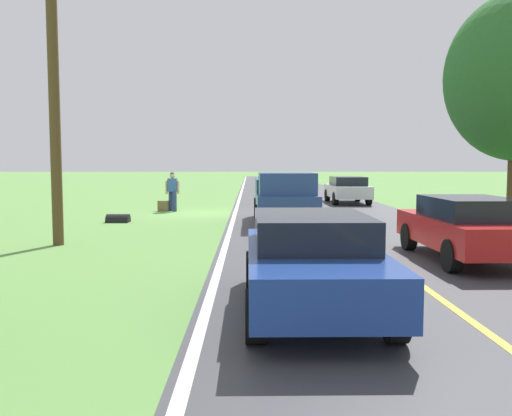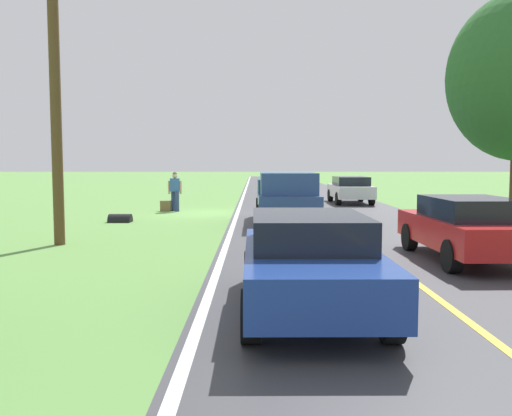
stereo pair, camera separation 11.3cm
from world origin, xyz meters
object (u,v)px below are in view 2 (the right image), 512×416
at_px(suitcase_carried, 166,206).
at_px(hitchhiker_walking, 175,189).
at_px(sedan_ahead_same_lane, 309,260).
at_px(sedan_near_oncoming, 350,189).
at_px(utility_pole_roadside, 55,93).
at_px(sedan_mid_oncoming, 468,227).
at_px(pickup_truck_passing, 286,197).

bearing_deg(suitcase_carried, hitchhiker_walking, 100.86).
bearing_deg(hitchhiker_walking, sedan_ahead_same_lane, 104.80).
bearing_deg(sedan_near_oncoming, hitchhiker_walking, 28.76).
height_order(hitchhiker_walking, suitcase_carried, hitchhiker_walking).
bearing_deg(hitchhiker_walking, utility_pole_roadside, 80.76).
xyz_separation_m(suitcase_carried, sedan_near_oncoming, (-9.00, -4.77, 0.52)).
distance_m(hitchhiker_walking, suitcase_carried, 0.86).
xyz_separation_m(sedan_mid_oncoming, sedan_ahead_same_lane, (3.90, 4.13, 0.00)).
bearing_deg(hitchhiker_walking, suitcase_carried, 8.51).
relative_size(hitchhiker_walking, sedan_ahead_same_lane, 0.40).
distance_m(suitcase_carried, sedan_near_oncoming, 10.20).
height_order(suitcase_carried, sedan_near_oncoming, sedan_near_oncoming).
distance_m(sedan_ahead_same_lane, utility_pole_roadside, 9.36).
relative_size(hitchhiker_walking, pickup_truck_passing, 0.32).
bearing_deg(utility_pole_roadside, suitcase_carried, -96.90).
height_order(sedan_mid_oncoming, sedan_near_oncoming, same).
bearing_deg(suitcase_carried, sedan_mid_oncoming, 37.68).
distance_m(pickup_truck_passing, sedan_ahead_same_lane, 11.37).
xyz_separation_m(suitcase_carried, pickup_truck_passing, (-5.07, 4.99, 0.73)).
bearing_deg(utility_pole_roadside, sedan_near_oncoming, -124.85).
bearing_deg(sedan_ahead_same_lane, suitcase_carried, -73.77).
bearing_deg(sedan_ahead_same_lane, sedan_near_oncoming, -101.36).
distance_m(hitchhiker_walking, sedan_mid_oncoming, 14.79).
xyz_separation_m(hitchhiker_walking, pickup_truck_passing, (-4.65, 5.05, -0.01)).
distance_m(sedan_mid_oncoming, sedan_ahead_same_lane, 5.68).
bearing_deg(sedan_near_oncoming, sedan_mid_oncoming, 88.86).
distance_m(sedan_mid_oncoming, utility_pole_roadside, 10.63).
bearing_deg(sedan_near_oncoming, pickup_truck_passing, 68.05).
height_order(suitcase_carried, sedan_ahead_same_lane, sedan_ahead_same_lane).
height_order(sedan_mid_oncoming, sedan_ahead_same_lane, same).
distance_m(sedan_mid_oncoming, sedan_near_oncoming, 17.00).
distance_m(pickup_truck_passing, sedan_mid_oncoming, 8.08).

